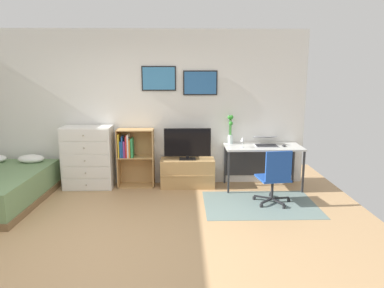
{
  "coord_description": "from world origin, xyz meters",
  "views": [
    {
      "loc": [
        0.9,
        -3.94,
        2.02
      ],
      "look_at": [
        1.03,
        1.5,
        0.9
      ],
      "focal_mm": 33.86,
      "sensor_mm": 36.0,
      "label": 1
    }
  ],
  "objects_px": {
    "television": "(187,144)",
    "bamboo_vase": "(230,129)",
    "bookshelf": "(133,154)",
    "laptop": "(266,142)",
    "desk": "(262,153)",
    "computer_mouse": "(284,146)",
    "wine_glass": "(243,140)",
    "tv_stand": "(188,173)",
    "office_chair": "(275,176)",
    "dresser": "(88,157)"
  },
  "relations": [
    {
      "from": "office_chair",
      "to": "computer_mouse",
      "type": "relative_size",
      "value": 8.27
    },
    {
      "from": "bookshelf",
      "to": "television",
      "type": "height_order",
      "value": "television"
    },
    {
      "from": "desk",
      "to": "wine_glass",
      "type": "relative_size",
      "value": 7.24
    },
    {
      "from": "computer_mouse",
      "to": "tv_stand",
      "type": "bearing_deg",
      "value": 175.02
    },
    {
      "from": "tv_stand",
      "to": "bamboo_vase",
      "type": "distance_m",
      "value": 1.07
    },
    {
      "from": "computer_mouse",
      "to": "laptop",
      "type": "bearing_deg",
      "value": 157.68
    },
    {
      "from": "tv_stand",
      "to": "desk",
      "type": "bearing_deg",
      "value": -1.03
    },
    {
      "from": "tv_stand",
      "to": "laptop",
      "type": "height_order",
      "value": "laptop"
    },
    {
      "from": "bookshelf",
      "to": "office_chair",
      "type": "relative_size",
      "value": 1.18
    },
    {
      "from": "office_chair",
      "to": "wine_glass",
      "type": "bearing_deg",
      "value": 109.98
    },
    {
      "from": "desk",
      "to": "bamboo_vase",
      "type": "xyz_separation_m",
      "value": [
        -0.54,
        0.14,
        0.4
      ]
    },
    {
      "from": "bookshelf",
      "to": "bamboo_vase",
      "type": "relative_size",
      "value": 2.0
    },
    {
      "from": "tv_stand",
      "to": "office_chair",
      "type": "distance_m",
      "value": 1.61
    },
    {
      "from": "dresser",
      "to": "bookshelf",
      "type": "bearing_deg",
      "value": 5.25
    },
    {
      "from": "computer_mouse",
      "to": "office_chair",
      "type": "bearing_deg",
      "value": -113.08
    },
    {
      "from": "wine_glass",
      "to": "bookshelf",
      "type": "bearing_deg",
      "value": 172.46
    },
    {
      "from": "bookshelf",
      "to": "bamboo_vase",
      "type": "distance_m",
      "value": 1.76
    },
    {
      "from": "tv_stand",
      "to": "television",
      "type": "xyz_separation_m",
      "value": [
        -0.0,
        -0.02,
        0.52
      ]
    },
    {
      "from": "desk",
      "to": "computer_mouse",
      "type": "bearing_deg",
      "value": -19.29
    },
    {
      "from": "bookshelf",
      "to": "computer_mouse",
      "type": "bearing_deg",
      "value": -4.35
    },
    {
      "from": "bamboo_vase",
      "to": "computer_mouse",
      "type": "bearing_deg",
      "value": -16.33
    },
    {
      "from": "tv_stand",
      "to": "wine_glass",
      "type": "distance_m",
      "value": 1.13
    },
    {
      "from": "laptop",
      "to": "desk",
      "type": "bearing_deg",
      "value": 178.54
    },
    {
      "from": "desk",
      "to": "computer_mouse",
      "type": "relative_size",
      "value": 12.54
    },
    {
      "from": "bookshelf",
      "to": "office_chair",
      "type": "distance_m",
      "value": 2.47
    },
    {
      "from": "laptop",
      "to": "bamboo_vase",
      "type": "bearing_deg",
      "value": 167.12
    },
    {
      "from": "tv_stand",
      "to": "desk",
      "type": "height_order",
      "value": "desk"
    },
    {
      "from": "dresser",
      "to": "tv_stand",
      "type": "height_order",
      "value": "dresser"
    },
    {
      "from": "laptop",
      "to": "bamboo_vase",
      "type": "height_order",
      "value": "bamboo_vase"
    },
    {
      "from": "bookshelf",
      "to": "bamboo_vase",
      "type": "xyz_separation_m",
      "value": [
        1.71,
        0.06,
        0.42
      ]
    },
    {
      "from": "bamboo_vase",
      "to": "office_chair",
      "type": "bearing_deg",
      "value": -62.03
    },
    {
      "from": "office_chair",
      "to": "wine_glass",
      "type": "xyz_separation_m",
      "value": [
        -0.38,
        0.73,
        0.42
      ]
    },
    {
      "from": "dresser",
      "to": "laptop",
      "type": "bearing_deg",
      "value": -0.19
    },
    {
      "from": "desk",
      "to": "computer_mouse",
      "type": "xyz_separation_m",
      "value": [
        0.34,
        -0.12,
        0.15
      ]
    },
    {
      "from": "computer_mouse",
      "to": "wine_glass",
      "type": "height_order",
      "value": "wine_glass"
    },
    {
      "from": "wine_glass",
      "to": "bamboo_vase",
      "type": "bearing_deg",
      "value": 118.23
    },
    {
      "from": "computer_mouse",
      "to": "bamboo_vase",
      "type": "height_order",
      "value": "bamboo_vase"
    },
    {
      "from": "desk",
      "to": "office_chair",
      "type": "height_order",
      "value": "office_chair"
    },
    {
      "from": "office_chair",
      "to": "laptop",
      "type": "xyz_separation_m",
      "value": [
        0.05,
        0.9,
        0.35
      ]
    },
    {
      "from": "bamboo_vase",
      "to": "laptop",
      "type": "bearing_deg",
      "value": -13.31
    },
    {
      "from": "office_chair",
      "to": "wine_glass",
      "type": "height_order",
      "value": "wine_glass"
    },
    {
      "from": "television",
      "to": "bookshelf",
      "type": "bearing_deg",
      "value": 175.42
    },
    {
      "from": "television",
      "to": "computer_mouse",
      "type": "bearing_deg",
      "value": -4.21
    },
    {
      "from": "wine_glass",
      "to": "tv_stand",
      "type": "bearing_deg",
      "value": 168.1
    },
    {
      "from": "television",
      "to": "bamboo_vase",
      "type": "xyz_separation_m",
      "value": [
        0.75,
        0.14,
        0.24
      ]
    },
    {
      "from": "bookshelf",
      "to": "bamboo_vase",
      "type": "height_order",
      "value": "bamboo_vase"
    },
    {
      "from": "television",
      "to": "wine_glass",
      "type": "relative_size",
      "value": 4.47
    },
    {
      "from": "tv_stand",
      "to": "wine_glass",
      "type": "height_order",
      "value": "wine_glass"
    },
    {
      "from": "bamboo_vase",
      "to": "wine_glass",
      "type": "relative_size",
      "value": 2.83
    },
    {
      "from": "computer_mouse",
      "to": "wine_glass",
      "type": "xyz_separation_m",
      "value": [
        -0.72,
        -0.05,
        0.12
      ]
    }
  ]
}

